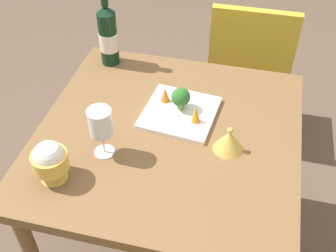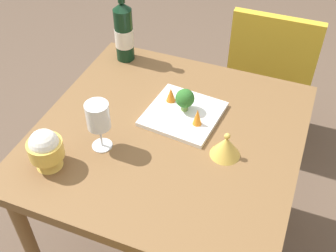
% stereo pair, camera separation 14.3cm
% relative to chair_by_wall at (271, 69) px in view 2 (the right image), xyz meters
% --- Properties ---
extents(ground_plane, '(8.00, 8.00, 0.00)m').
position_rel_chair_by_wall_xyz_m(ground_plane, '(0.23, 0.81, -0.53)').
color(ground_plane, brown).
extents(dining_table, '(0.90, 0.90, 0.74)m').
position_rel_chair_by_wall_xyz_m(dining_table, '(0.23, 0.81, 0.12)').
color(dining_table, brown).
rests_on(dining_table, ground_plane).
extents(chair_by_wall, '(0.40, 0.40, 0.85)m').
position_rel_chair_by_wall_xyz_m(chair_by_wall, '(0.00, 0.00, 0.00)').
color(chair_by_wall, gold).
rests_on(chair_by_wall, ground_plane).
extents(wine_bottle, '(0.08, 0.08, 0.32)m').
position_rel_chair_by_wall_xyz_m(wine_bottle, '(0.56, 0.45, 0.33)').
color(wine_bottle, black).
rests_on(wine_bottle, dining_table).
extents(wine_glass, '(0.08, 0.08, 0.18)m').
position_rel_chair_by_wall_xyz_m(wine_glass, '(0.41, 0.95, 0.34)').
color(wine_glass, white).
rests_on(wine_glass, dining_table).
extents(rice_bowl, '(0.11, 0.11, 0.14)m').
position_rel_chair_by_wall_xyz_m(rice_bowl, '(0.52, 1.09, 0.28)').
color(rice_bowl, gold).
rests_on(rice_bowl, dining_table).
extents(rice_bowl_lid, '(0.10, 0.10, 0.09)m').
position_rel_chair_by_wall_xyz_m(rice_bowl_lid, '(0.02, 0.84, 0.24)').
color(rice_bowl_lid, gold).
rests_on(rice_bowl_lid, dining_table).
extents(serving_plate, '(0.27, 0.27, 0.02)m').
position_rel_chair_by_wall_xyz_m(serving_plate, '(0.21, 0.71, 0.22)').
color(serving_plate, white).
rests_on(serving_plate, dining_table).
extents(broccoli_floret, '(0.07, 0.07, 0.09)m').
position_rel_chair_by_wall_xyz_m(broccoli_floret, '(0.21, 0.70, 0.27)').
color(broccoli_floret, '#729E4C').
rests_on(broccoli_floret, serving_plate).
extents(carrot_garnish_left, '(0.03, 0.03, 0.06)m').
position_rel_chair_by_wall_xyz_m(carrot_garnish_left, '(0.14, 0.75, 0.26)').
color(carrot_garnish_left, orange).
rests_on(carrot_garnish_left, serving_plate).
extents(carrot_garnish_right, '(0.04, 0.04, 0.06)m').
position_rel_chair_by_wall_xyz_m(carrot_garnish_right, '(0.27, 0.67, 0.25)').
color(carrot_garnish_right, orange).
rests_on(carrot_garnish_right, serving_plate).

